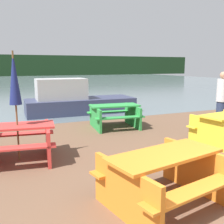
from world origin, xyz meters
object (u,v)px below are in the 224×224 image
umbrella_navy (14,79)px  person (222,100)px  picnic_table_orange (164,174)px  picnic_table_green (115,114)px  boat (75,101)px  picnic_table_red (18,140)px

umbrella_navy → person: 6.43m
picnic_table_orange → picnic_table_green: (1.31, 4.72, -0.02)m
picnic_table_green → person: size_ratio=0.94×
picnic_table_orange → boat: size_ratio=0.42×
boat → picnic_table_green: bearing=-79.8°
picnic_table_red → picnic_table_orange: bearing=-56.9°
person → boat: bearing=129.9°
picnic_table_orange → picnic_table_red: (-1.80, 2.76, -0.01)m
picnic_table_orange → person: person is taller
umbrella_navy → boat: size_ratio=0.50×
picnic_table_orange → boat: 7.84m
umbrella_navy → picnic_table_orange: bearing=-56.9°
picnic_table_orange → person: size_ratio=1.06×
umbrella_navy → boat: 5.81m
picnic_table_green → person: 3.53m
umbrella_navy → picnic_table_red: bearing=0.0°
boat → umbrella_navy: bearing=-116.2°
picnic_table_red → umbrella_navy: (0.00, 0.00, 1.28)m
picnic_table_red → picnic_table_green: size_ratio=0.98×
picnic_table_red → umbrella_navy: 1.28m
picnic_table_red → person: size_ratio=0.93×
picnic_table_red → picnic_table_green: bearing=32.1°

